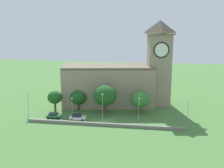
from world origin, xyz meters
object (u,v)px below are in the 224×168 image
Objects in this scene: streetlamp_west_mid at (72,104)px; streetlamp_central at (102,102)px; streetlamp_east_end at (188,109)px; streetlamp_east_mid at (139,105)px; church at (120,80)px; tree_riverside_east at (105,96)px; car_green at (54,115)px; streetlamp_west_end at (28,100)px; tree_by_tower at (55,97)px; car_white at (77,117)px; tree_riverside_west at (78,97)px; tree_churchyard at (140,99)px.

streetlamp_west_mid is 0.80× the size of streetlamp_central.
streetlamp_east_mid is at bearing 178.26° from streetlamp_east_end.
streetlamp_west_mid is (-12.32, -15.17, -4.39)m from church.
church is 11.66m from tree_riverside_east.
streetlamp_east_end is (20.50, -16.00, -3.99)m from church.
car_green is 38.09m from streetlamp_east_end.
streetlamp_west_end is at bearing -148.58° from church.
tree_by_tower is 15.74m from tree_riverside_east.
tree_riverside_east reaches higher than car_white.
church is 5.79× the size of tree_riverside_west.
streetlamp_east_end reaches higher than tree_by_tower.
tree_riverside_east is at bearing -171.31° from tree_churchyard.
church is at bearing 77.57° from streetlamp_central.
tree_churchyard is at bearing 4.12° from tree_by_tower.
tree_churchyard is (-13.35, 6.76, 0.15)m from streetlamp_east_end.
car_white is 0.65× the size of streetlamp_west_end.
streetlamp_west_end is 0.82× the size of tree_riverside_east.
car_green is 0.72× the size of streetlamp_west_mid.
streetlamp_east_end is (32.82, -0.83, 0.41)m from streetlamp_west_mid.
tree_by_tower is at bearing 172.96° from streetlamp_east_end.
streetlamp_central is 1.07× the size of streetlamp_east_mid.
streetlamp_west_mid is (13.40, 0.54, -0.79)m from streetlamp_west_end.
streetlamp_central is 10.52m from streetlamp_east_mid.
streetlamp_west_end is at bearing -145.65° from tree_by_tower.
tree_by_tower is (-15.71, 3.84, -0.32)m from streetlamp_central.
streetlamp_west_mid reaches higher than car_white.
streetlamp_central is at bearing -151.28° from tree_churchyard.
streetlamp_east_end is 24.40m from tree_riverside_east.
car_white is 19.51m from tree_churchyard.
streetlamp_east_mid is at bearing -20.73° from tree_riverside_west.
tree_by_tower is 1.04× the size of tree_riverside_west.
tree_churchyard is 1.09× the size of tree_by_tower.
car_green is at bearing -160.60° from streetlamp_west_mid.
streetlamp_west_mid is at bearing -178.71° from streetlamp_central.
car_white is 0.79× the size of streetlamp_west_mid.
streetlamp_east_mid is 26.59m from tree_by_tower.
tree_by_tower is (6.71, 4.58, -0.28)m from streetlamp_west_end.
tree_by_tower is (-1.61, 5.83, 3.77)m from car_green.
tree_riverside_east reaches higher than streetlamp_east_mid.
tree_churchyard is (32.86, 6.47, -0.23)m from streetlamp_west_end.
church is 20.03m from streetlamp_west_mid.
tree_riverside_west is at bearing 23.57° from tree_by_tower.
streetlamp_central is 1.12× the size of tree_by_tower.
tree_churchyard is at bearing -3.04° from tree_riverside_west.
car_green is at bearing -176.84° from streetlamp_east_mid.
streetlamp_west_end is 0.99× the size of streetlamp_central.
streetlamp_central reaches higher than car_green.
car_white is 0.64× the size of streetlamp_central.
streetlamp_west_mid is 0.94× the size of tree_riverside_west.
tree_by_tower is at bearing 144.08° from car_white.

